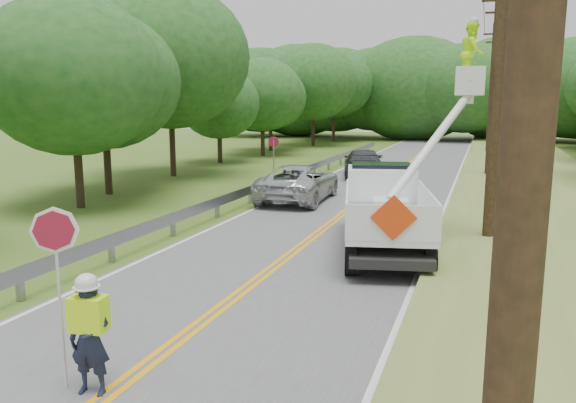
% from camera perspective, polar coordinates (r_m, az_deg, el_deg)
% --- Properties ---
extents(ground, '(140.00, 140.00, 0.00)m').
position_cam_1_polar(ground, '(9.76, -12.24, -14.67)').
color(ground, '#49601A').
rests_on(ground, ground).
extents(road, '(7.20, 96.00, 0.03)m').
position_cam_1_polar(road, '(22.38, 6.85, -0.36)').
color(road, '#525254').
rests_on(road, ground).
extents(guardrail, '(0.18, 48.00, 0.77)m').
position_cam_1_polar(guardrail, '(24.31, -1.93, 1.84)').
color(guardrail, gray).
rests_on(guardrail, ground).
extents(utility_poles, '(1.60, 43.30, 10.00)m').
position_cam_1_polar(utility_poles, '(24.53, 20.49, 12.34)').
color(utility_poles, black).
rests_on(utility_poles, ground).
extents(tall_grass_verge, '(7.00, 96.00, 0.30)m').
position_cam_1_polar(tall_grass_verge, '(21.96, 25.24, -1.10)').
color(tall_grass_verge, olive).
rests_on(tall_grass_verge, ground).
extents(treeline_left, '(9.54, 56.08, 10.29)m').
position_cam_1_polar(treeline_left, '(38.82, -4.60, 12.18)').
color(treeline_left, '#332319').
rests_on(treeline_left, ground).
extents(treeline_horizon, '(56.12, 14.19, 11.49)m').
position_cam_1_polar(treeline_horizon, '(64.12, 15.26, 11.07)').
color(treeline_horizon, '#194B19').
rests_on(treeline_horizon, ground).
extents(flagger, '(1.06, 0.47, 2.65)m').
position_cam_1_polar(flagger, '(8.34, -19.81, -12.24)').
color(flagger, '#191E33').
rests_on(flagger, road).
extents(bucket_truck, '(4.07, 6.52, 6.21)m').
position_cam_1_polar(bucket_truck, '(16.23, 10.50, 0.73)').
color(bucket_truck, black).
rests_on(bucket_truck, road).
extents(suv_silver, '(2.69, 5.51, 1.51)m').
position_cam_1_polar(suv_silver, '(23.16, 1.12, 1.98)').
color(suv_silver, silver).
rests_on(suv_silver, road).
extents(suv_darkgrey, '(3.25, 5.48, 1.49)m').
position_cam_1_polar(suv_darkgrey, '(31.07, 7.72, 3.95)').
color(suv_darkgrey, '#383C40').
rests_on(suv_darkgrey, road).
extents(stop_sign_permanent, '(0.52, 0.14, 2.49)m').
position_cam_1_polar(stop_sign_permanent, '(26.45, -1.48, 4.90)').
color(stop_sign_permanent, gray).
rests_on(stop_sign_permanent, ground).
extents(yard_sign, '(0.54, 0.25, 0.83)m').
position_cam_1_polar(yard_sign, '(11.99, 23.51, -7.50)').
color(yard_sign, white).
rests_on(yard_sign, ground).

